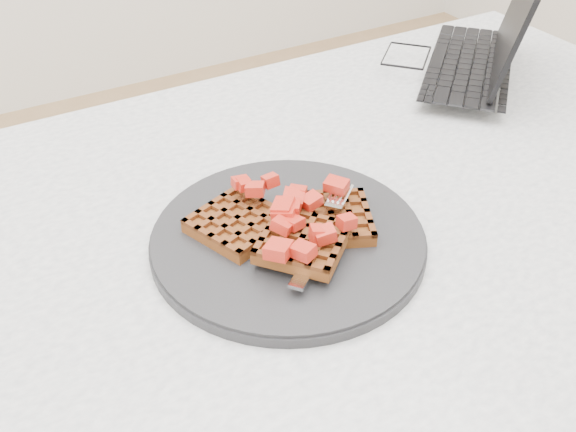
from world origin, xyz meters
The scene contains 6 objects.
table centered at (0.00, 0.00, 0.64)m, with size 1.20×0.80×0.75m.
plate centered at (-0.15, -0.04, 0.76)m, with size 0.31×0.31×0.02m, color black.
waffles centered at (-0.15, -0.04, 0.78)m, with size 0.21×0.19×0.03m.
strawberry_pile centered at (-0.15, -0.04, 0.80)m, with size 0.15×0.15×0.02m, color #A4120A, non-canonical shape.
fork centered at (-0.12, -0.07, 0.77)m, with size 0.02×0.18×0.02m, color silver, non-canonical shape.
laptop centered at (0.32, 0.21, 0.79)m, with size 0.39×0.38×0.22m.
Camera 1 is at (-0.43, -0.52, 1.22)m, focal length 40.00 mm.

